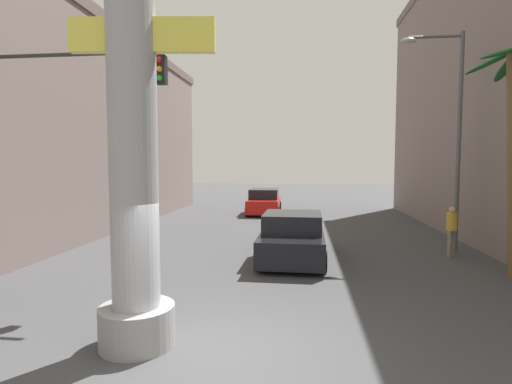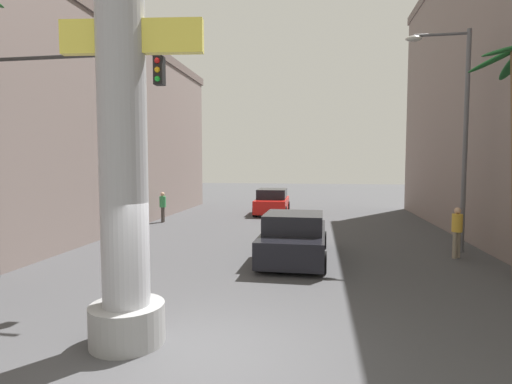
{
  "view_description": "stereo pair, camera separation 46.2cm",
  "coord_description": "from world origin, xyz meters",
  "px_view_note": "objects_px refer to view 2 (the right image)",
  "views": [
    {
      "loc": [
        1.39,
        -6.2,
        3.18
      ],
      "look_at": [
        0.0,
        5.68,
        2.31
      ],
      "focal_mm": 28.0,
      "sensor_mm": 36.0,
      "label": 1
    },
    {
      "loc": [
        1.84,
        -6.14,
        3.18
      ],
      "look_at": [
        0.0,
        5.68,
        2.31
      ],
      "focal_mm": 28.0,
      "sensor_mm": 36.0,
      "label": 2
    }
  ],
  "objects_px": {
    "traffic_light_mast": "(49,121)",
    "pedestrian_far_left": "(163,205)",
    "neon_sign_pole": "(122,89)",
    "street_lamp": "(457,122)",
    "pedestrian_mid_right": "(457,228)",
    "car_far": "(272,202)",
    "car_lead": "(294,238)"
  },
  "relations": [
    {
      "from": "pedestrian_far_left",
      "to": "car_far",
      "type": "bearing_deg",
      "value": 40.18
    },
    {
      "from": "street_lamp",
      "to": "traffic_light_mast",
      "type": "bearing_deg",
      "value": -155.32
    },
    {
      "from": "neon_sign_pole",
      "to": "street_lamp",
      "type": "xyz_separation_m",
      "value": [
        8.11,
        8.65,
        0.21
      ]
    },
    {
      "from": "car_lead",
      "to": "pedestrian_far_left",
      "type": "bearing_deg",
      "value": 136.4
    },
    {
      "from": "traffic_light_mast",
      "to": "car_far",
      "type": "height_order",
      "value": "traffic_light_mast"
    },
    {
      "from": "pedestrian_mid_right",
      "to": "traffic_light_mast",
      "type": "bearing_deg",
      "value": -159.18
    },
    {
      "from": "neon_sign_pole",
      "to": "pedestrian_far_left",
      "type": "distance_m",
      "value": 15.14
    },
    {
      "from": "street_lamp",
      "to": "car_far",
      "type": "distance_m",
      "value": 13.02
    },
    {
      "from": "pedestrian_mid_right",
      "to": "neon_sign_pole",
      "type": "bearing_deg",
      "value": -135.98
    },
    {
      "from": "traffic_light_mast",
      "to": "pedestrian_far_left",
      "type": "xyz_separation_m",
      "value": [
        -1.23,
        10.65,
        -3.35
      ]
    },
    {
      "from": "street_lamp",
      "to": "pedestrian_mid_right",
      "type": "distance_m",
      "value": 3.78
    },
    {
      "from": "traffic_light_mast",
      "to": "neon_sign_pole",
      "type": "bearing_deg",
      "value": -40.91
    },
    {
      "from": "street_lamp",
      "to": "pedestrian_mid_right",
      "type": "xyz_separation_m",
      "value": [
        -0.2,
        -1.01,
        -3.64
      ]
    },
    {
      "from": "pedestrian_far_left",
      "to": "pedestrian_mid_right",
      "type": "bearing_deg",
      "value": -25.88
    },
    {
      "from": "neon_sign_pole",
      "to": "street_lamp",
      "type": "distance_m",
      "value": 11.86
    },
    {
      "from": "car_lead",
      "to": "car_far",
      "type": "height_order",
      "value": "same"
    },
    {
      "from": "car_far",
      "to": "pedestrian_mid_right",
      "type": "height_order",
      "value": "pedestrian_mid_right"
    },
    {
      "from": "neon_sign_pole",
      "to": "car_lead",
      "type": "height_order",
      "value": "neon_sign_pole"
    },
    {
      "from": "traffic_light_mast",
      "to": "pedestrian_mid_right",
      "type": "relative_size",
      "value": 3.53
    },
    {
      "from": "street_lamp",
      "to": "pedestrian_mid_right",
      "type": "relative_size",
      "value": 4.57
    },
    {
      "from": "traffic_light_mast",
      "to": "car_lead",
      "type": "height_order",
      "value": "traffic_light_mast"
    },
    {
      "from": "neon_sign_pole",
      "to": "car_far",
      "type": "bearing_deg",
      "value": 88.58
    },
    {
      "from": "traffic_light_mast",
      "to": "pedestrian_mid_right",
      "type": "bearing_deg",
      "value": 20.82
    },
    {
      "from": "pedestrian_far_left",
      "to": "pedestrian_mid_right",
      "type": "xyz_separation_m",
      "value": [
        12.85,
        -6.24,
        0.06
      ]
    },
    {
      "from": "car_far",
      "to": "pedestrian_far_left",
      "type": "xyz_separation_m",
      "value": [
        -5.4,
        -4.56,
        0.21
      ]
    },
    {
      "from": "traffic_light_mast",
      "to": "pedestrian_mid_right",
      "type": "distance_m",
      "value": 12.86
    },
    {
      "from": "pedestrian_far_left",
      "to": "pedestrian_mid_right",
      "type": "height_order",
      "value": "pedestrian_mid_right"
    },
    {
      "from": "car_lead",
      "to": "pedestrian_mid_right",
      "type": "relative_size",
      "value": 2.88
    },
    {
      "from": "traffic_light_mast",
      "to": "street_lamp",
      "type": "bearing_deg",
      "value": 24.68
    },
    {
      "from": "traffic_light_mast",
      "to": "pedestrian_far_left",
      "type": "height_order",
      "value": "traffic_light_mast"
    },
    {
      "from": "street_lamp",
      "to": "pedestrian_far_left",
      "type": "relative_size",
      "value": 4.82
    },
    {
      "from": "pedestrian_mid_right",
      "to": "pedestrian_far_left",
      "type": "bearing_deg",
      "value": 154.12
    }
  ]
}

